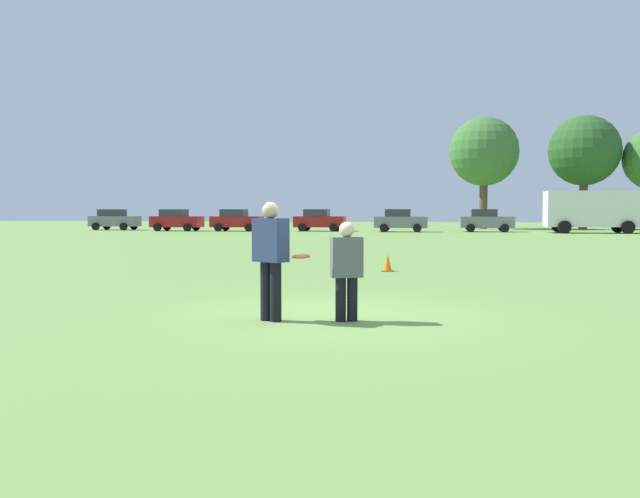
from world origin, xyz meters
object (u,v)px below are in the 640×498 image
at_px(parked_car_mid_right, 319,220).
at_px(parked_car_near_right, 400,220).
at_px(parked_car_near_left, 114,219).
at_px(player_thrower, 271,254).
at_px(player_defender, 347,266).
at_px(parked_car_far_right, 486,220).
at_px(parked_car_mid_left, 176,220).
at_px(box_truck, 601,210).
at_px(traffic_cone, 387,263).
at_px(parked_car_center, 236,220).
at_px(frisbee, 301,256).

distance_m(parked_car_mid_right, parked_car_near_right, 6.80).
relative_size(parked_car_near_left, parked_car_mid_right, 1.00).
xyz_separation_m(player_thrower, player_defender, (1.13, 0.17, -0.18)).
relative_size(parked_car_near_right, parked_car_far_right, 1.00).
relative_size(parked_car_mid_left, box_truck, 0.49).
bearing_deg(parked_car_mid_left, traffic_cone, -60.13).
distance_m(player_thrower, parked_car_far_right, 45.40).
height_order(parked_car_mid_right, parked_car_far_right, same).
bearing_deg(parked_car_near_right, player_defender, -88.58).
bearing_deg(player_thrower, parked_car_far_right, 81.34).
xyz_separation_m(parked_car_near_right, box_truck, (15.07, -0.65, 0.83)).
distance_m(traffic_cone, parked_car_center, 37.89).
bearing_deg(parked_car_near_left, parked_car_far_right, -0.18).
xyz_separation_m(parked_car_near_left, box_truck, (40.24, -1.88, 0.83)).
relative_size(player_defender, parked_car_center, 0.36).
relative_size(player_defender, traffic_cone, 3.12).
bearing_deg(parked_car_near_right, parked_car_mid_left, -178.07).
xyz_separation_m(parked_car_center, parked_car_mid_right, (6.81, 1.07, 0.00)).
bearing_deg(frisbee, parked_car_near_right, 90.56).
relative_size(traffic_cone, parked_car_far_right, 0.11).
height_order(parked_car_near_right, parked_car_far_right, same).
bearing_deg(parked_car_mid_left, parked_car_near_left, 164.03).
relative_size(player_defender, box_truck, 0.18).
bearing_deg(parked_car_center, player_defender, -71.32).
xyz_separation_m(player_defender, frisbee, (-0.66, -0.20, 0.15)).
distance_m(player_thrower, parked_car_mid_left, 46.98).
xyz_separation_m(player_defender, parked_car_center, (-14.64, 43.31, 0.09)).
xyz_separation_m(traffic_cone, parked_car_far_right, (5.62, 36.31, 0.69)).
bearing_deg(player_defender, traffic_cone, 89.40).
bearing_deg(box_truck, parked_car_near_right, 177.52).
height_order(player_thrower, parked_car_mid_left, parked_car_mid_left).
bearing_deg(parked_car_far_right, player_defender, -97.27).
bearing_deg(parked_car_mid_right, frisbee, -80.86).
height_order(parked_car_near_left, parked_car_mid_left, same).
bearing_deg(player_thrower, player_defender, 8.39).
relative_size(player_thrower, player_defender, 1.20).
height_order(player_thrower, parked_car_near_left, parked_car_near_left).
distance_m(frisbee, parked_car_near_left, 51.79).
xyz_separation_m(parked_car_far_right, box_truck, (8.28, -1.78, 0.83)).
relative_size(frisbee, parked_car_far_right, 0.06).
xyz_separation_m(player_thrower, parked_car_near_right, (0.05, 43.76, -0.09)).
distance_m(player_thrower, box_truck, 45.68).
bearing_deg(parked_car_center, traffic_cone, -67.12).
xyz_separation_m(player_defender, parked_car_near_left, (-26.25, 44.82, 0.09)).
distance_m(parked_car_mid_left, parked_car_mid_right, 12.01).
height_order(traffic_cone, parked_car_far_right, parked_car_far_right).
height_order(player_defender, parked_car_far_right, parked_car_far_right).
distance_m(parked_car_mid_right, box_truck, 21.88).
xyz_separation_m(parked_car_mid_left, parked_car_center, (5.12, 0.35, 0.00)).
bearing_deg(parked_car_far_right, parked_car_near_left, 179.82).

